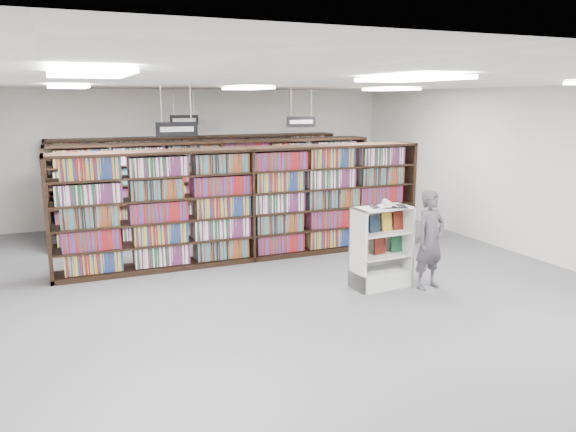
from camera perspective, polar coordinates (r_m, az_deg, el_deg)
name	(u,v)px	position (r m, az deg, el deg)	size (l,w,h in m)	color
floor	(291,291)	(8.93, 0.32, -7.62)	(12.00, 12.00, 0.00)	#5A5A60
ceiling	(291,83)	(8.43, 0.35, 13.38)	(10.00, 12.00, 0.10)	silver
wall_back	(197,155)	(14.20, -9.26, 6.09)	(10.00, 0.10, 3.20)	silver
wall_right	(538,174)	(11.44, 24.10, 3.89)	(0.10, 12.00, 3.20)	silver
bookshelf_row_near	(249,204)	(10.47, -3.97, 1.20)	(7.00, 0.60, 2.10)	black
bookshelf_row_mid	(219,189)	(12.35, -6.98, 2.76)	(7.00, 0.60, 2.10)	black
bookshelf_row_far	(200,179)	(13.98, -8.90, 3.74)	(7.00, 0.60, 2.10)	black
aisle_sign_left	(177,128)	(8.94, -11.23, 8.78)	(0.65, 0.02, 0.80)	#B2B2B7
aisle_sign_right	(301,121)	(11.78, 1.34, 9.65)	(0.65, 0.02, 0.80)	#B2B2B7
aisle_sign_center	(184,119)	(13.06, -10.50, 9.66)	(0.65, 0.02, 0.80)	#B2B2B7
troffer_front_left	(88,73)	(4.76, -19.63, 13.53)	(0.60, 1.20, 0.04)	white
troffer_front_center	(411,78)	(5.79, 12.42, 13.48)	(0.60, 1.20, 0.04)	white
troffer_back_left	(68,87)	(9.75, -21.47, 12.13)	(0.60, 1.20, 0.04)	white
troffer_back_center	(247,88)	(10.29, -4.14, 12.83)	(0.60, 1.20, 0.04)	white
troffer_back_right	(391,89)	(11.61, 10.38, 12.54)	(0.60, 1.20, 0.04)	white
endcap_display	(380,259)	(9.14, 9.32, -4.34)	(0.96, 0.52, 1.31)	silver
open_book	(388,205)	(8.92, 10.09, 1.13)	(0.62, 0.47, 0.12)	black
shopper	(430,240)	(9.14, 14.25, -2.36)	(0.58, 0.38, 1.58)	#4C4650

